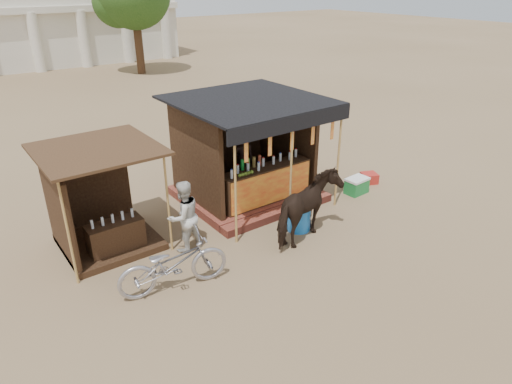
{
  "coord_description": "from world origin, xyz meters",
  "views": [
    {
      "loc": [
        -5.62,
        -6.03,
        5.59
      ],
      "look_at": [
        0.0,
        1.6,
        1.1
      ],
      "focal_mm": 32.0,
      "sensor_mm": 36.0,
      "label": 1
    }
  ],
  "objects": [
    {
      "name": "red_crate",
      "position": [
        4.49,
        2.0,
        0.15
      ],
      "size": [
        0.56,
        0.55,
        0.29
      ],
      "primitive_type": "cube",
      "rotation": [
        0.0,
        0.0,
        -0.4
      ],
      "color": "#A7231B",
      "rests_on": "ground"
    },
    {
      "name": "cow",
      "position": [
        0.79,
        0.67,
        0.8
      ],
      "size": [
        2.07,
        1.41,
        1.6
      ],
      "primitive_type": "imported",
      "rotation": [
        0.0,
        0.0,
        1.89
      ],
      "color": "black",
      "rests_on": "ground"
    },
    {
      "name": "ground",
      "position": [
        0.0,
        0.0,
        0.0
      ],
      "size": [
        120.0,
        120.0,
        0.0
      ],
      "primitive_type": "plane",
      "color": "#846B4C",
      "rests_on": "ground"
    },
    {
      "name": "cooler",
      "position": [
        3.64,
        1.73,
        0.23
      ],
      "size": [
        0.66,
        0.48,
        0.46
      ],
      "color": "#1A7734",
      "rests_on": "ground"
    },
    {
      "name": "bystander",
      "position": [
        -1.68,
        2.0,
        0.83
      ],
      "size": [
        0.89,
        0.74,
        1.65
      ],
      "primitive_type": "imported",
      "rotation": [
        0.0,
        0.0,
        3.29
      ],
      "color": "beige",
      "rests_on": "ground"
    },
    {
      "name": "secondary_stall",
      "position": [
        -3.17,
        3.24,
        0.85
      ],
      "size": [
        2.4,
        2.4,
        2.38
      ],
      "color": "#3C2815",
      "rests_on": "ground"
    },
    {
      "name": "blue_barrel",
      "position": [
        0.95,
        1.16,
        0.38
      ],
      "size": [
        0.65,
        0.65,
        0.76
      ],
      "primitive_type": "cylinder",
      "rotation": [
        0.0,
        0.0,
        0.14
      ],
      "color": "blue",
      "rests_on": "ground"
    },
    {
      "name": "motorbike",
      "position": [
        -2.55,
        0.84,
        0.57
      ],
      "size": [
        2.28,
        1.14,
        1.14
      ],
      "primitive_type": "imported",
      "rotation": [
        0.0,
        0.0,
        1.39
      ],
      "color": "#9D9CA5",
      "rests_on": "ground"
    },
    {
      "name": "main_stall",
      "position": [
        1.0,
        3.36,
        1.02
      ],
      "size": [
        3.6,
        3.61,
        2.78
      ],
      "color": "brown",
      "rests_on": "ground"
    }
  ]
}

